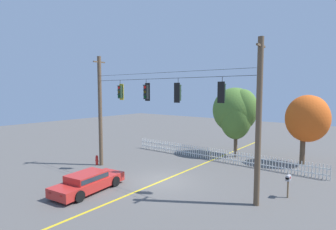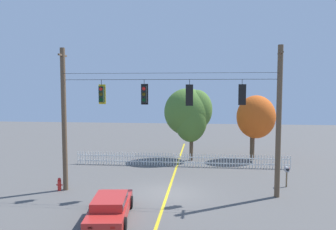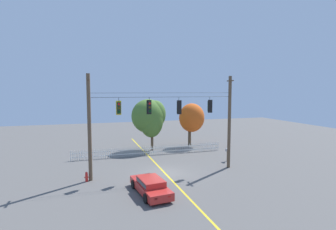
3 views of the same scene
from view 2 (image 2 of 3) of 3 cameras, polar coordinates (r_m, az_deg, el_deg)
ground at (r=20.33m, az=-0.06°, el=-13.42°), size 80.00×80.00×0.00m
lane_centerline_stripe at (r=20.33m, az=-0.06°, el=-13.41°), size 0.16×36.00×0.01m
signal_support_span at (r=19.42m, az=-0.06°, el=-0.84°), size 13.09×1.10×8.75m
traffic_signal_eastbound_side at (r=20.17m, az=-11.45°, el=3.56°), size 0.43×0.38×1.47m
traffic_signal_southbound_primary at (r=19.55m, az=-4.14°, el=3.62°), size 0.43×0.38×1.49m
traffic_signal_northbound_secondary at (r=19.24m, az=3.75°, el=3.48°), size 0.43×0.38×1.53m
traffic_signal_northbound_primary at (r=19.35m, az=12.72°, el=3.49°), size 0.43×0.38×1.47m
white_picket_fence at (r=26.85m, az=2.20°, el=-7.79°), size 17.31×0.06×1.06m
autumn_maple_near_fence at (r=28.96m, az=3.84°, el=0.32°), size 4.25×3.66×6.34m
autumn_maple_mid at (r=30.08m, az=15.11°, el=-0.16°), size 3.39×3.14×5.71m
parked_car at (r=16.63m, az=-10.00°, el=-15.44°), size 2.27×4.80×1.15m
fire_hydrant at (r=21.78m, az=-18.34°, el=-11.34°), size 0.38×0.22×0.80m
roadside_mailbox at (r=22.58m, az=19.92°, el=-9.04°), size 0.25×0.44×1.32m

